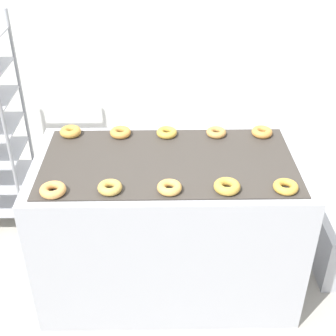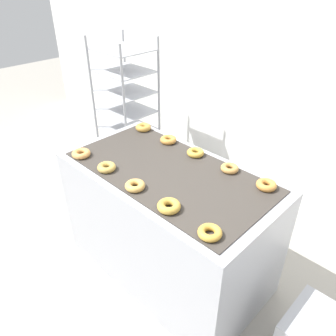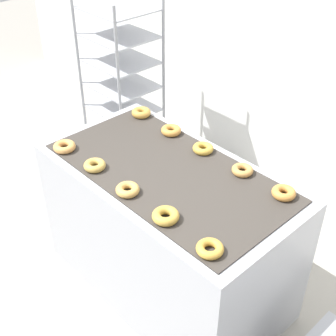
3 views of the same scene
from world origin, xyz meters
name	(u,v)px [view 3 (image 3 of 3)]	position (x,y,z in m)	size (l,w,h in m)	color
wall_back	(325,30)	(0.00, 2.12, 1.40)	(8.00, 0.05, 2.80)	white
fryer_machine	(168,232)	(0.00, 0.66, 0.46)	(1.53, 0.82, 0.93)	#A8AAB2
baking_rack_cart	(122,85)	(-1.32, 1.37, 0.78)	(0.56, 0.48, 1.54)	gray
donut_near_leftmost	(64,147)	(-0.59, 0.36, 0.95)	(0.13, 0.13, 0.04)	#D1914C
donut_near_left	(95,165)	(-0.30, 0.38, 0.95)	(0.13, 0.13, 0.04)	#BE9746
donut_near_center	(127,189)	(0.00, 0.37, 0.95)	(0.13, 0.13, 0.04)	tan
donut_near_right	(166,216)	(0.29, 0.37, 0.95)	(0.14, 0.14, 0.05)	gold
donut_near_rightmost	(210,249)	(0.59, 0.37, 0.95)	(0.13, 0.13, 0.04)	gold
donut_far_leftmost	(141,113)	(-0.59, 0.97, 0.95)	(0.13, 0.13, 0.05)	#C08C3A
donut_far_left	(171,130)	(-0.29, 0.96, 0.95)	(0.13, 0.13, 0.04)	#C9883B
donut_far_center	(203,148)	(-0.01, 0.95, 0.95)	(0.13, 0.13, 0.04)	gold
donut_far_right	(242,170)	(0.30, 0.95, 0.95)	(0.12, 0.12, 0.04)	#BE8744
donut_far_rightmost	(284,193)	(0.58, 0.95, 0.95)	(0.13, 0.13, 0.04)	#C7843B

